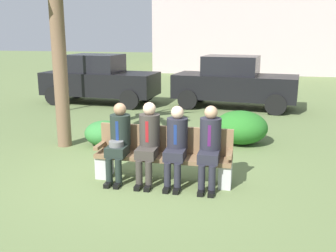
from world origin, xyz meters
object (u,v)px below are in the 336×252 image
Objects in this scene: seated_man_centerleft at (148,139)px; shrub_near_bench at (241,127)px; seated_man_centerright at (176,142)px; street_lamp at (56,38)px; seated_man_leftmost at (119,138)px; seated_man_rightmost at (210,143)px; park_bench at (164,155)px; parked_car_far at (234,82)px; parked_car_near at (100,79)px; shrub_mid_lawn at (104,133)px.

shrub_near_bench is (1.40, 2.61, -0.37)m from seated_man_centerleft.
seated_man_centerleft is 0.46m from seated_man_centerright.
seated_man_leftmost is at bearing -53.57° from street_lamp.
seated_man_leftmost is 1.51m from seated_man_rightmost.
shrub_near_bench is (1.18, 2.48, -0.07)m from park_bench.
shrub_near_bench is 4.25m from parked_car_far.
parked_car_far is (-0.38, 4.21, 0.47)m from shrub_near_bench.
parked_car_far is at bearing 81.48° from seated_man_centerleft.
shrub_near_bench is at bearing -39.20° from parked_car_near.
seated_man_rightmost is (1.51, 0.01, 0.01)m from seated_man_leftmost.
seated_man_centerright is 0.98× the size of seated_man_rightmost.
shrub_near_bench reaches higher than shrub_mid_lawn.
park_bench is 0.56× the size of parked_car_far.
seated_man_leftmost reaches higher than seated_man_centerright.
seated_man_centerleft reaches higher than seated_man_centerright.
street_lamp is at bearing -111.86° from parked_car_near.
park_bench is 7.55m from parked_car_near.
street_lamp is at bearing 130.04° from seated_man_centerleft.
shrub_near_bench is 1.35× the size of shrub_mid_lawn.
street_lamp is (-4.67, 5.01, 1.54)m from seated_man_centerright.
parked_car_far is (0.80, 6.69, 0.40)m from park_bench.
parked_car_near is (-4.02, 6.65, 0.12)m from seated_man_centerright.
seated_man_leftmost is 0.98× the size of seated_man_centerleft.
shrub_mid_lawn is (-2.50, 1.83, -0.46)m from seated_man_rightmost.
shrub_mid_lawn is 5.62m from parked_car_far.
seated_man_centerright is 0.32× the size of parked_car_far.
seated_man_centerright is 6.85m from parked_car_far.
seated_man_centerleft is (0.50, 0.01, 0.02)m from seated_man_leftmost.
shrub_mid_lawn is (-1.96, 1.83, -0.44)m from seated_man_centerright.
seated_man_leftmost is 1.01× the size of seated_man_centerright.
street_lamp is at bearing 132.24° from park_bench.
seated_man_rightmost reaches higher than seated_man_leftmost.
seated_man_centerright is at bearing -28.88° from park_bench.
seated_man_leftmost is 3.26m from shrub_near_bench.
seated_man_rightmost reaches higher than seated_man_centerright.
seated_man_rightmost is at bearing -36.24° from shrub_mid_lawn.
street_lamp is (-5.21, 5.01, 1.52)m from seated_man_rightmost.
park_bench is at bearing -96.79° from parked_car_far.
seated_man_centerleft is 0.36× the size of street_lamp.
street_lamp is (-3.71, 5.02, 1.54)m from seated_man_leftmost.
shrub_mid_lawn is 0.22× the size of parked_car_near.
park_bench is 0.84m from seated_man_rightmost.
parked_car_far reaches higher than seated_man_centerleft.
seated_man_leftmost is at bearing -179.72° from seated_man_rightmost.
seated_man_centerleft is 7.54m from parked_car_near.
seated_man_rightmost reaches higher than shrub_near_bench.
shrub_near_bench is at bearing -23.17° from street_lamp.
parked_car_near is (-4.55, 6.65, 0.11)m from seated_man_rightmost.
shrub_mid_lawn is 0.22× the size of parked_car_far.
park_bench is 1.71× the size of seated_man_centerleft.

